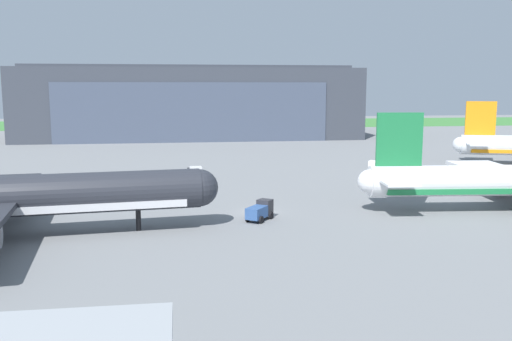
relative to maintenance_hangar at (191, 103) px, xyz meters
The scene contains 6 objects.
ground_plane 108.57m from the maintenance_hangar, 87.19° to the right, with size 440.00×440.00×0.00m, color slate.
grass_field_strip 62.06m from the maintenance_hangar, 85.03° to the left, with size 440.00×56.00×0.08m, color #3E803A.
maintenance_hangar is the anchor object (origin of this frame).
fuel_bowser 81.44m from the maintenance_hangar, 91.20° to the right, with size 2.72×5.34×2.28m.
pushback_tractor 84.18m from the maintenance_hangar, 66.64° to the right, with size 4.33×3.74×2.20m.
baggage_tug 112.47m from the maintenance_hangar, 87.48° to the right, with size 3.79×4.35×2.25m.
Camera 1 is at (-9.92, -67.01, 15.60)m, focal length 38.76 mm.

